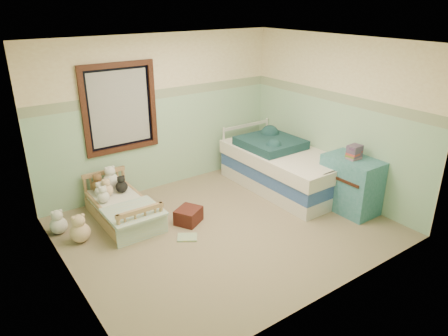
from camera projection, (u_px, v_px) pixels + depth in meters
floor at (226, 228)px, 5.85m from camera, size 4.20×3.60×0.02m
ceiling at (226, 42)px, 4.89m from camera, size 4.20×3.60×0.02m
wall_back at (161, 114)px, 6.73m from camera, size 4.20×0.04×2.50m
wall_front at (335, 192)px, 4.02m from camera, size 4.20×0.04×2.50m
wall_left at (60, 182)px, 4.25m from camera, size 0.04×3.60×2.50m
wall_right at (335, 118)px, 6.50m from camera, size 0.04×3.60×2.50m
wainscot_mint at (163, 143)px, 6.91m from camera, size 4.20×0.01×1.50m
border_strip at (160, 94)px, 6.59m from camera, size 4.20×0.01×0.15m
window_frame at (120, 108)px, 6.25m from camera, size 1.16×0.06×1.36m
window_blinds at (120, 108)px, 6.26m from camera, size 0.92×0.01×1.12m
toddler_bed_frame at (123, 214)px, 6.02m from camera, size 0.67×1.34×0.17m
toddler_mattress at (122, 205)px, 5.97m from camera, size 0.61×1.28×0.12m
patchwork_quilt at (133, 212)px, 5.63m from camera, size 0.73×0.67×0.03m
plush_bed_brown at (98, 186)px, 6.20m from camera, size 0.20×0.20×0.20m
plush_bed_white at (111, 181)px, 6.30m from camera, size 0.24×0.24×0.24m
plush_bed_tan at (107, 190)px, 6.07m from camera, size 0.19×0.19×0.19m
plush_bed_dark at (122, 187)px, 6.19m from camera, size 0.18×0.18×0.18m
plush_floor_cream at (59, 225)px, 5.66m from camera, size 0.24×0.24×0.24m
plush_floor_tan at (80, 232)px, 5.46m from camera, size 0.27×0.27×0.27m
twin_bed_frame at (283, 182)px, 7.02m from camera, size 1.06×2.12×0.22m
twin_boxspring at (284, 170)px, 6.94m from camera, size 1.06×2.12×0.22m
twin_mattress at (284, 157)px, 6.85m from camera, size 1.10×2.16×0.22m
teal_blanket at (270, 143)px, 6.98m from camera, size 0.90×0.96×0.14m
dresser at (351, 184)px, 6.19m from camera, size 0.52×0.83×0.83m
book_stack at (354, 152)px, 6.00m from camera, size 0.21×0.16×0.20m
red_pillow at (189, 216)px, 5.93m from camera, size 0.45×0.44×0.22m
floor_book at (187, 237)px, 5.58m from camera, size 0.33×0.31×0.02m
extra_plush_0 at (100, 191)px, 6.08m from camera, size 0.15×0.15×0.15m
extra_plush_1 at (103, 197)px, 5.88m from camera, size 0.17×0.17×0.17m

